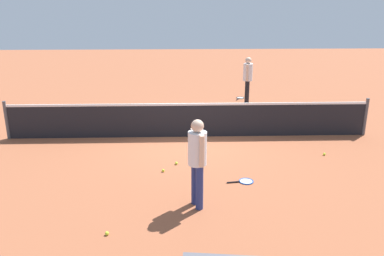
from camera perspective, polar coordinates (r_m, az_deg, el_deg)
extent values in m
plane|color=#9E5638|center=(11.23, -0.49, -1.23)|extent=(40.00, 40.00, 0.00)
cylinder|color=#4C4C51|center=(12.04, -25.03, 1.02)|extent=(0.09, 0.09, 1.07)
cylinder|color=#4C4C51|center=(12.25, 23.60, 1.48)|extent=(0.09, 0.09, 1.07)
cube|color=black|center=(11.09, -0.50, 0.98)|extent=(10.00, 0.02, 0.91)
cube|color=white|center=(10.96, -0.50, 3.41)|extent=(10.00, 0.04, 0.06)
cylinder|color=navy|center=(7.35, 1.07, -8.57)|extent=(0.18, 0.18, 0.85)
cylinder|color=navy|center=(7.54, 0.43, -7.87)|extent=(0.18, 0.18, 0.85)
cylinder|color=white|center=(7.15, 0.77, -2.93)|extent=(0.43, 0.43, 0.62)
cylinder|color=beige|center=(6.95, 1.43, -3.38)|extent=(0.11, 0.11, 0.58)
cylinder|color=beige|center=(7.33, 0.15, -2.22)|extent=(0.11, 0.11, 0.58)
sphere|color=beige|center=(7.01, 0.79, 0.31)|extent=(0.29, 0.29, 0.23)
cylinder|color=black|center=(14.97, 7.94, 5.24)|extent=(0.17, 0.17, 0.85)
cylinder|color=black|center=(14.76, 7.84, 5.05)|extent=(0.17, 0.17, 0.85)
cylinder|color=white|center=(14.72, 8.01, 7.93)|extent=(0.42, 0.42, 0.62)
cylinder|color=beige|center=(14.93, 8.11, 8.15)|extent=(0.11, 0.11, 0.58)
cylinder|color=beige|center=(14.50, 7.92, 7.87)|extent=(0.11, 0.11, 0.58)
sphere|color=beige|center=(14.65, 8.08, 9.57)|extent=(0.28, 0.28, 0.23)
torus|color=blue|center=(8.63, 7.77, -7.56)|extent=(0.36, 0.36, 0.02)
cylinder|color=silver|center=(8.63, 7.77, -7.56)|extent=(0.30, 0.30, 0.00)
cylinder|color=black|center=(8.55, 5.93, -7.72)|extent=(0.28, 0.07, 0.03)
torus|color=black|center=(15.69, 6.94, 4.32)|extent=(0.43, 0.43, 0.02)
cylinder|color=silver|center=(15.69, 6.94, 4.32)|extent=(0.36, 0.36, 0.00)
cylinder|color=black|center=(15.43, 6.56, 4.11)|extent=(0.17, 0.26, 0.03)
sphere|color=#C6E033|center=(9.02, -4.15, -6.08)|extent=(0.07, 0.07, 0.07)
sphere|color=#C6E033|center=(6.93, -12.08, -14.54)|extent=(0.07, 0.07, 0.07)
sphere|color=#C6E033|center=(9.39, -2.26, -5.06)|extent=(0.07, 0.07, 0.07)
sphere|color=#C6E033|center=(10.44, 18.42, -3.56)|extent=(0.07, 0.07, 0.07)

